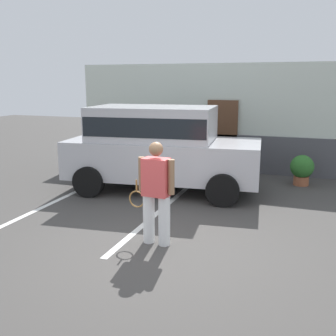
% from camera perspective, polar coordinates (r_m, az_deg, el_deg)
% --- Properties ---
extents(ground_plane, '(40.00, 40.00, 0.00)m').
position_cam_1_polar(ground_plane, '(6.59, -1.52, -11.26)').
color(ground_plane, '#423F3D').
extents(parking_stripe_0, '(0.12, 4.40, 0.01)m').
position_cam_1_polar(parking_stripe_0, '(9.24, -16.07, -4.70)').
color(parking_stripe_0, silver).
rests_on(parking_stripe_0, ground_plane).
extents(parking_stripe_1, '(0.12, 4.40, 0.01)m').
position_cam_1_polar(parking_stripe_1, '(8.10, -1.73, -6.63)').
color(parking_stripe_1, silver).
rests_on(parking_stripe_1, ground_plane).
extents(house_frontage, '(9.63, 0.40, 3.15)m').
position_cam_1_polar(house_frontage, '(11.95, 9.08, 6.67)').
color(house_frontage, silver).
rests_on(house_frontage, ground_plane).
extents(parked_suv, '(4.78, 2.56, 2.05)m').
position_cam_1_polar(parked_suv, '(9.61, -1.30, 3.45)').
color(parked_suv, '#B7B7BC').
rests_on(parked_suv, ground_plane).
extents(tennis_player_man, '(0.89, 0.30, 1.71)m').
position_cam_1_polar(tennis_player_man, '(6.43, -1.74, -3.50)').
color(tennis_player_man, white).
rests_on(tennis_player_man, ground_plane).
extents(potted_plant_by_porch, '(0.60, 0.60, 0.79)m').
position_cam_1_polar(potted_plant_by_porch, '(10.76, 18.71, -0.07)').
color(potted_plant_by_porch, '#9E5638').
rests_on(potted_plant_by_porch, ground_plane).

